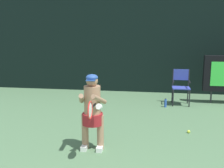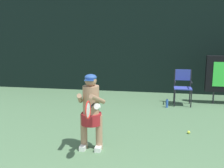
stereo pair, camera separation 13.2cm
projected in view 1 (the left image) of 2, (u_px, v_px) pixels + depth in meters
name	position (u px, v px, depth m)	size (l,w,h in m)	color
backdrop_screen	(136.00, 43.00, 9.88)	(18.00, 0.12, 3.66)	black
umpire_chair	(181.00, 85.00, 8.34)	(0.52, 0.44, 1.08)	black
water_bottle	(165.00, 103.00, 8.11)	(0.07, 0.07, 0.27)	blue
tennis_player	(92.00, 109.00, 5.12)	(0.54, 0.62, 1.46)	white
tennis_racket	(90.00, 110.00, 4.60)	(0.03, 0.60, 0.31)	black
tennis_ball_loose	(189.00, 132.00, 6.07)	(0.07, 0.07, 0.07)	#CCDB3D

